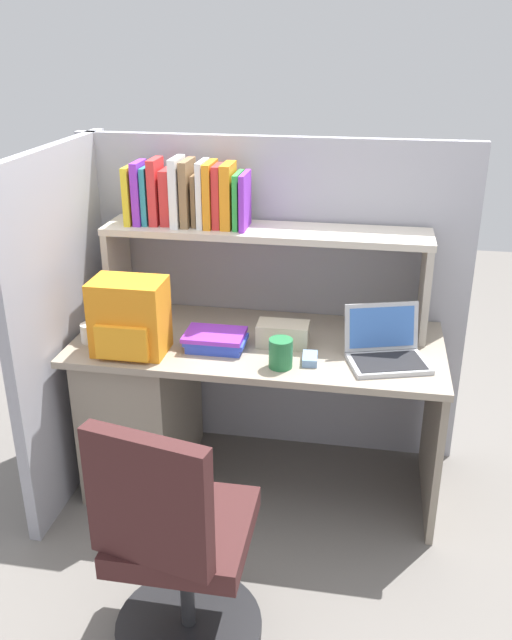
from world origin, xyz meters
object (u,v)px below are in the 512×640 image
(snack_canister, at_px, (281,353))
(office_chair, at_px, (177,554))
(paper_cup, at_px, (89,333))
(backpack, at_px, (129,318))
(tissue_box, at_px, (283,334))
(laptop, at_px, (386,349))
(computer_mouse, at_px, (310,359))

(snack_canister, distance_m, office_chair, 0.87)
(paper_cup, distance_m, snack_canister, 0.85)
(backpack, bearing_deg, paper_cup, 163.22)
(backpack, xyz_separation_m, tissue_box, (0.62, 0.18, -0.10))
(tissue_box, bearing_deg, snack_canister, -85.02)
(laptop, distance_m, paper_cup, 1.26)
(computer_mouse, bearing_deg, laptop, 8.77)
(backpack, height_order, computer_mouse, backpack)
(backpack, height_order, paper_cup, backpack)
(paper_cup, xyz_separation_m, office_chair, (0.62, -0.84, -0.38))
(tissue_box, distance_m, office_chair, 1.05)
(paper_cup, xyz_separation_m, tissue_box, (0.83, 0.11, 0.01))
(computer_mouse, xyz_separation_m, office_chair, (-0.34, -0.80, -0.35))
(paper_cup, bearing_deg, computer_mouse, -1.97)
(backpack, xyz_separation_m, paper_cup, (-0.21, 0.06, -0.11))
(office_chair, bearing_deg, snack_canister, -95.17)
(paper_cup, bearing_deg, office_chair, -53.65)
(computer_mouse, distance_m, tissue_box, 0.20)
(computer_mouse, bearing_deg, office_chair, -117.32)
(computer_mouse, distance_m, paper_cup, 0.96)
(laptop, distance_m, tissue_box, 0.44)
(laptop, bearing_deg, backpack, -174.57)
(laptop, xyz_separation_m, tissue_box, (-0.43, 0.08, -0.00))
(computer_mouse, relative_size, office_chair, 0.11)
(backpack, bearing_deg, laptop, 5.43)
(computer_mouse, bearing_deg, paper_cup, 173.91)
(laptop, xyz_separation_m, office_chair, (-0.65, -0.87, -0.39))
(paper_cup, relative_size, tissue_box, 0.37)
(laptop, height_order, computer_mouse, laptop)
(laptop, relative_size, tissue_box, 1.68)
(office_chair, bearing_deg, paper_cup, -41.42)
(laptop, bearing_deg, tissue_box, 169.75)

